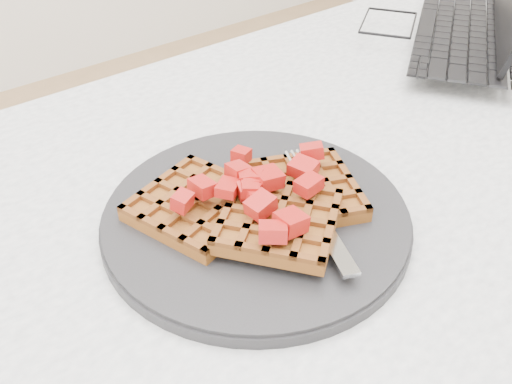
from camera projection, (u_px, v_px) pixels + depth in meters
table at (359, 248)px, 0.71m from camera, size 1.20×0.80×0.75m
plate at (256, 217)px, 0.57m from camera, size 0.31×0.31×0.02m
waffles at (259, 204)px, 0.55m from camera, size 0.23×0.21×0.03m
strawberry_pile at (256, 180)px, 0.54m from camera, size 0.15×0.15×0.02m
fork at (315, 208)px, 0.55m from camera, size 0.10×0.17×0.02m
laptop at (448, 21)px, 0.89m from camera, size 0.44×0.42×0.25m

